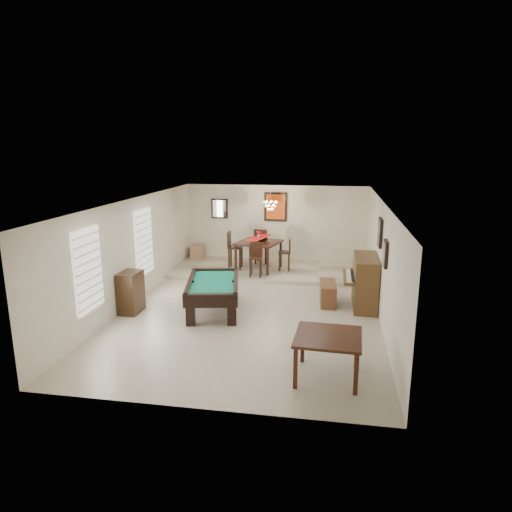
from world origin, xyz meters
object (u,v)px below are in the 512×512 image
(dining_chair_west, at_px, (235,250))
(dining_chair_north, at_px, (262,246))
(square_table, at_px, (327,356))
(dining_chair_south, at_px, (256,260))
(dining_chair_east, at_px, (284,255))
(pool_table, at_px, (213,297))
(apothecary_chest, at_px, (131,292))
(dining_table, at_px, (259,254))
(piano_bench, at_px, (328,293))
(corner_bench, at_px, (198,252))
(flower_vase, at_px, (259,234))
(upright_piano, at_px, (359,281))
(chandelier, at_px, (270,202))

(dining_chair_west, bearing_deg, dining_chair_north, -44.39)
(square_table, xyz_separation_m, dining_chair_south, (-2.17, 5.50, 0.23))
(dining_chair_north, bearing_deg, dining_chair_east, 142.88)
(dining_chair_north, height_order, dining_chair_east, dining_chair_north)
(square_table, relative_size, dining_chair_north, 0.96)
(pool_table, height_order, dining_chair_west, dining_chair_west)
(apothecary_chest, distance_m, dining_table, 4.58)
(dining_chair_west, bearing_deg, square_table, -157.02)
(piano_bench, xyz_separation_m, dining_chair_east, (-1.38, 2.54, 0.34))
(piano_bench, distance_m, corner_bench, 5.70)
(apothecary_chest, height_order, dining_chair_south, dining_chair_south)
(dining_table, height_order, dining_chair_west, dining_chair_west)
(dining_table, height_order, flower_vase, flower_vase)
(upright_piano, xyz_separation_m, corner_bench, (-5.18, 3.61, -0.28))
(dining_chair_north, bearing_deg, dining_chair_west, 53.02)
(apothecary_chest, height_order, flower_vase, flower_vase)
(square_table, distance_m, flower_vase, 6.71)
(corner_bench, distance_m, chandelier, 3.35)
(upright_piano, height_order, dining_chair_south, upright_piano)
(dining_chair_east, distance_m, corner_bench, 3.24)
(square_table, height_order, corner_bench, square_table)
(corner_bench, bearing_deg, upright_piano, -34.88)
(dining_table, height_order, corner_bench, dining_table)
(dining_table, relative_size, chandelier, 2.01)
(pool_table, xyz_separation_m, square_table, (2.73, -2.78, 0.02))
(dining_chair_south, bearing_deg, dining_chair_north, 88.56)
(flower_vase, distance_m, dining_chair_north, 0.95)
(flower_vase, xyz_separation_m, dining_chair_west, (-0.73, 0.01, -0.53))
(piano_bench, height_order, flower_vase, flower_vase)
(pool_table, bearing_deg, dining_table, 70.07)
(dining_table, xyz_separation_m, dining_chair_west, (-0.73, 0.01, 0.08))
(dining_table, bearing_deg, upright_piano, -41.20)
(pool_table, relative_size, upright_piano, 1.44)
(dining_chair_east, bearing_deg, dining_chair_north, -138.66)
(apothecary_chest, xyz_separation_m, chandelier, (2.76, 3.99, 1.71))
(pool_table, distance_m, dining_chair_north, 4.33)
(dining_table, bearing_deg, dining_chair_west, 179.13)
(dining_chair_west, xyz_separation_m, dining_chair_east, (1.52, 0.04, -0.10))
(dining_chair_south, height_order, dining_chair_east, dining_chair_south)
(dining_chair_north, relative_size, dining_chair_west, 0.99)
(pool_table, relative_size, piano_bench, 2.25)
(upright_piano, relative_size, dining_chair_north, 1.31)
(piano_bench, relative_size, dining_chair_east, 1.00)
(dining_table, bearing_deg, corner_bench, 154.83)
(upright_piano, distance_m, flower_vase, 3.90)
(upright_piano, xyz_separation_m, dining_chair_east, (-2.11, 2.59, -0.02))
(square_table, height_order, flower_vase, flower_vase)
(pool_table, distance_m, chandelier, 4.14)
(dining_chair_south, relative_size, corner_bench, 1.98)
(square_table, relative_size, chandelier, 1.83)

